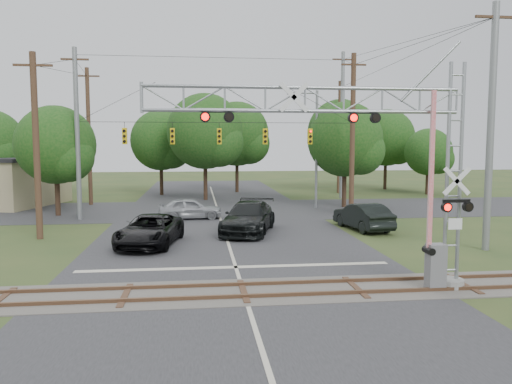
{
  "coord_description": "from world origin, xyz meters",
  "views": [
    {
      "loc": [
        -1.54,
        -14.75,
        5.11
      ],
      "look_at": [
        1.08,
        7.5,
        2.96
      ],
      "focal_mm": 35.0,
      "sensor_mm": 36.0,
      "label": 1
    }
  ],
  "objects": [
    {
      "name": "sedan_silver",
      "position": [
        -2.06,
        19.41,
        0.74
      ],
      "size": [
        4.43,
        2.01,
        1.47
      ],
      "primitive_type": "imported",
      "rotation": [
        0.0,
        0.0,
        1.64
      ],
      "color": "#929599",
      "rests_on": "ground"
    },
    {
      "name": "streetlight",
      "position": [
        7.7,
        24.12,
        5.21
      ],
      "size": [
        2.48,
        0.26,
        9.32
      ],
      "color": "gray",
      "rests_on": "ground"
    },
    {
      "name": "road_main",
      "position": [
        0.0,
        10.0,
        0.01
      ],
      "size": [
        14.0,
        90.0,
        0.02
      ],
      "primitive_type": "cube",
      "color": "#2A2A2D",
      "rests_on": "ground"
    },
    {
      "name": "railroad_track",
      "position": [
        0.0,
        2.0,
        0.03
      ],
      "size": [
        90.0,
        3.2,
        0.17
      ],
      "color": "#4B4641",
      "rests_on": "ground"
    },
    {
      "name": "crossing_gantry",
      "position": [
        4.05,
        1.63,
        4.86
      ],
      "size": [
        11.23,
        1.01,
        7.91
      ],
      "color": "gray",
      "rests_on": "ground"
    },
    {
      "name": "road_cross",
      "position": [
        0.0,
        24.0,
        0.01
      ],
      "size": [
        90.0,
        12.0,
        0.02
      ],
      "primitive_type": "cube",
      "color": "#2A2A2D",
      "rests_on": "ground"
    },
    {
      "name": "pickup_black",
      "position": [
        -3.96,
        10.6,
        0.77
      ],
      "size": [
        3.48,
        5.93,
        1.55
      ],
      "primitive_type": "imported",
      "rotation": [
        0.0,
        0.0,
        -0.17
      ],
      "color": "black",
      "rests_on": "ground"
    },
    {
      "name": "utility_poles",
      "position": [
        4.12,
        23.8,
        6.0
      ],
      "size": [
        25.73,
        28.91,
        13.64
      ],
      "color": "#492F21",
      "rests_on": "ground"
    },
    {
      "name": "car_dark",
      "position": [
        1.38,
        13.65,
        0.89
      ],
      "size": [
        4.14,
        6.6,
        1.78
      ],
      "primitive_type": "imported",
      "rotation": [
        0.0,
        0.0,
        -0.29
      ],
      "color": "black",
      "rests_on": "ground"
    },
    {
      "name": "suv_dark",
      "position": [
        8.3,
        13.93,
        0.8
      ],
      "size": [
        2.48,
        5.09,
        1.61
      ],
      "primitive_type": "imported",
      "rotation": [
        0.0,
        0.0,
        3.31
      ],
      "color": "black",
      "rests_on": "ground"
    },
    {
      "name": "ground",
      "position": [
        0.0,
        0.0,
        0.0
      ],
      "size": [
        160.0,
        160.0,
        0.0
      ],
      "primitive_type": "plane",
      "color": "#2D421E",
      "rests_on": "ground"
    },
    {
      "name": "treeline",
      "position": [
        0.98,
        34.46,
        5.68
      ],
      "size": [
        49.43,
        25.2,
        9.97
      ],
      "color": "#352318",
      "rests_on": "ground"
    },
    {
      "name": "traffic_signal_span",
      "position": [
        0.93,
        20.0,
        5.74
      ],
      "size": [
        19.34,
        0.36,
        11.5
      ],
      "color": "gray",
      "rests_on": "ground"
    }
  ]
}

